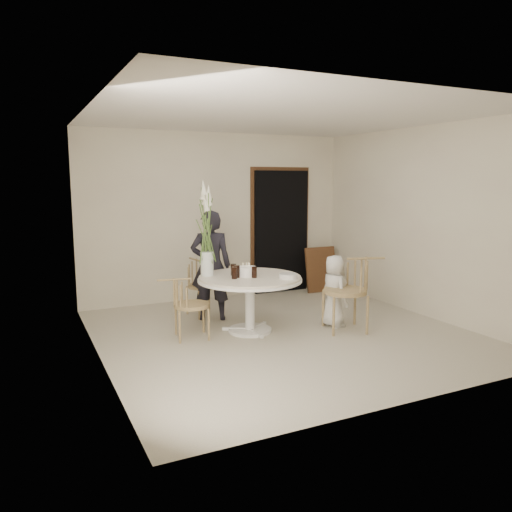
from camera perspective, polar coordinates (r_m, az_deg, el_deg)
name	(u,v)px	position (r m, az deg, el deg)	size (l,w,h in m)	color
ground	(283,333)	(6.47, 3.10, -8.81)	(4.50, 4.50, 0.00)	beige
room_shell	(284,206)	(6.18, 3.22, 5.68)	(4.50, 4.50, 4.50)	white
doorway	(281,232)	(8.69, 2.86, 2.78)	(1.00, 0.10, 2.10)	black
door_trim	(280,228)	(8.71, 2.73, 3.20)	(1.12, 0.03, 2.22)	brown
table	(250,285)	(6.37, -0.71, -3.33)	(1.33, 1.33, 0.73)	white
picture_frame	(321,269)	(8.82, 7.44, -1.52)	(0.59, 0.04, 0.78)	brown
chair_far	(200,279)	(7.33, -6.40, -2.59)	(0.49, 0.52, 0.80)	tan
chair_right	(355,283)	(6.58, 11.30, -3.04)	(0.66, 0.63, 0.96)	tan
chair_left	(183,299)	(6.19, -8.37, -4.92)	(0.50, 0.47, 0.77)	tan
girl	(211,265)	(6.95, -5.18, -1.09)	(0.56, 0.37, 1.54)	black
boy	(334,291)	(6.73, 8.91, -3.97)	(0.47, 0.31, 0.96)	silver
birthday_cake	(247,271)	(6.35, -1.09, -1.77)	(0.25, 0.25, 0.17)	white
cola_tumbler_a	(234,273)	(6.18, -2.49, -1.94)	(0.07, 0.07, 0.15)	black
cola_tumbler_b	(254,272)	(6.24, -0.20, -1.87)	(0.06, 0.06, 0.14)	black
cola_tumbler_c	(237,271)	(6.26, -2.20, -1.77)	(0.07, 0.07, 0.15)	black
cola_tumbler_d	(233,270)	(6.39, -2.60, -1.57)	(0.07, 0.07, 0.15)	black
plate_stack	(288,276)	(6.22, 3.70, -2.30)	(0.23, 0.23, 0.06)	white
flower_vase	(207,231)	(6.34, -5.67, 2.91)	(0.17, 0.17, 1.22)	silver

